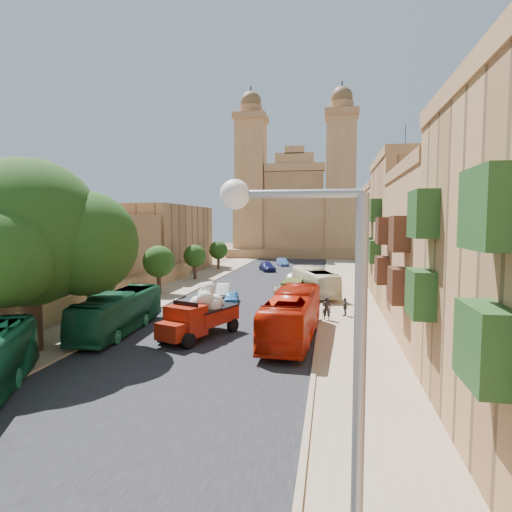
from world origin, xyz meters
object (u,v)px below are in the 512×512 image
(pedestrian_c, at_px, (345,307))
(bus_cream_east, at_px, (314,282))
(street_tree_d, at_px, (218,250))
(pedestrian_a, at_px, (327,308))
(street_tree_b, at_px, (159,262))
(bus_green_north, at_px, (119,312))
(streetlamp, at_px, (325,389))
(street_tree_a, at_px, (97,279))
(bus_red_east, at_px, (293,315))
(street_tree_c, at_px, (195,256))
(olive_pickup, at_px, (292,289))
(red_truck, at_px, (199,314))
(car_cream, at_px, (283,290))
(ficus_tree, at_px, (30,238))
(car_white_b, at_px, (295,277))
(car_white_a, at_px, (223,290))
(car_blue_b, at_px, (282,262))
(church, at_px, (297,213))
(car_blue_a, at_px, (231,297))
(car_dkblue, at_px, (267,267))

(pedestrian_c, bearing_deg, bus_cream_east, -145.69)
(street_tree_d, relative_size, pedestrian_a, 2.45)
(street_tree_b, height_order, bus_green_north, street_tree_b)
(bus_cream_east, xyz_separation_m, pedestrian_a, (1.39, -11.40, -0.46))
(streetlamp, height_order, bus_green_north, streetlamp)
(street_tree_a, height_order, bus_red_east, street_tree_a)
(street_tree_c, xyz_separation_m, olive_pickup, (14.00, -11.65, -2.20))
(bus_cream_east, bearing_deg, bus_green_north, 35.03)
(red_truck, height_order, car_cream, red_truck)
(ficus_tree, distance_m, street_tree_d, 44.15)
(car_white_b, height_order, pedestrian_c, pedestrian_c)
(car_white_a, distance_m, car_white_b, 12.35)
(olive_pickup, distance_m, pedestrian_c, 9.16)
(street_tree_b, relative_size, car_cream, 1.28)
(car_blue_b, bearing_deg, car_white_b, -99.58)
(church, distance_m, red_truck, 70.62)
(street_tree_d, relative_size, car_white_a, 1.22)
(ficus_tree, distance_m, car_white_b, 33.72)
(red_truck, height_order, car_blue_a, red_truck)
(street_tree_b, height_order, car_white_a, street_tree_b)
(red_truck, relative_size, pedestrian_a, 3.51)
(street_tree_d, bearing_deg, pedestrian_a, -62.13)
(car_blue_a, bearing_deg, bus_red_east, -67.66)
(church, relative_size, car_blue_b, 9.26)
(red_truck, bearing_deg, bus_green_north, 177.31)
(ficus_tree, relative_size, car_dkblue, 2.40)
(church, bearing_deg, street_tree_a, -98.54)
(street_tree_c, distance_m, street_tree_d, 12.00)
(ficus_tree, xyz_separation_m, car_white_a, (6.29, 20.14, -6.06))
(bus_cream_east, bearing_deg, car_blue_b, -96.44)
(streetlamp, xyz_separation_m, car_white_a, (-10.83, 36.15, -4.59))
(red_truck, height_order, olive_pickup, red_truck)
(street_tree_c, bearing_deg, olive_pickup, -39.77)
(street_tree_b, bearing_deg, red_truck, -59.03)
(street_tree_b, xyz_separation_m, car_blue_b, (9.50, 31.15, -2.78))
(olive_pickup, height_order, bus_cream_east, bus_cream_east)
(street_tree_a, distance_m, olive_pickup, 18.82)
(street_tree_d, xyz_separation_m, car_blue_b, (9.50, 7.15, -2.39))
(street_tree_d, relative_size, car_cream, 1.13)
(pedestrian_c, bearing_deg, pedestrian_a, -21.88)
(car_dkblue, bearing_deg, car_white_a, -114.41)
(bus_cream_east, bearing_deg, car_dkblue, -87.88)
(red_truck, relative_size, olive_pickup, 1.54)
(red_truck, xyz_separation_m, car_white_a, (-2.44, 15.70, -0.97))
(street_tree_d, relative_size, pedestrian_c, 3.05)
(red_truck, distance_m, car_white_a, 15.92)
(street_tree_c, relative_size, bus_red_east, 0.41)
(bus_red_east, bearing_deg, streetlamp, 99.16)
(church, relative_size, streetlamp, 4.42)
(bus_red_east, distance_m, bus_cream_east, 17.15)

